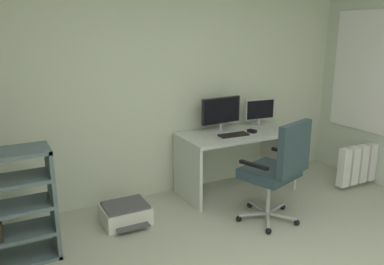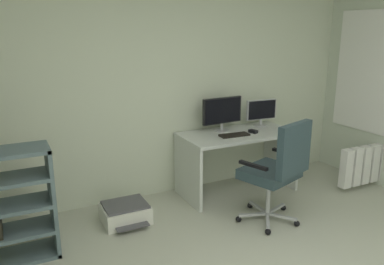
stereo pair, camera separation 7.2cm
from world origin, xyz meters
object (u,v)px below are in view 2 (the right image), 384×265
Objects in this scene: desk at (237,149)px; monitor_secondary at (261,111)px; keyboard at (234,135)px; radiator at (373,163)px; monitor_main at (222,112)px; computer_mouse at (253,131)px; office_chair at (278,167)px; printer at (126,213)px.

desk is 0.59m from monitor_secondary.
keyboard is 1.82m from radiator.
computer_mouse is (0.28, -0.23, -0.21)m from monitor_main.
monitor_secondary reaches higher than desk.
office_chair is at bearing -120.89° from computer_mouse.
office_chair is at bearing -27.74° from printer.
keyboard is (-0.12, -0.10, 0.21)m from desk.
office_chair is (-0.52, -1.00, -0.31)m from monitor_secondary.
office_chair is 1.03× the size of radiator.
monitor_main is 0.49× the size of office_chair.
desk is 1.71m from radiator.
keyboard is 0.76m from office_chair.
printer is (-1.85, -0.30, -0.81)m from monitor_secondary.
printer is (-1.57, -0.07, -0.64)m from computer_mouse.
keyboard is 0.32× the size of office_chair.
desk is 3.92× the size of keyboard.
office_chair reaches higher than computer_mouse.
radiator is at bearing -33.53° from computer_mouse.
monitor_main is (-0.13, 0.15, 0.43)m from desk.
radiator is at bearing -21.10° from desk.
monitor_secondary is 3.99× the size of computer_mouse.
desk is at bearing 6.33° from printer.
desk is at bearing 136.16° from computer_mouse.
radiator is (1.58, -0.61, -0.23)m from desk.
monitor_secondary reaches higher than radiator.
monitor_main is at bearing 131.50° from desk.
monitor_secondary is 1.51m from radiator.
computer_mouse reaches higher than radiator.
radiator is at bearing -8.57° from printer.
monitor_main is 0.33m from keyboard.
monitor_secondary reaches higher than printer.
radiator is at bearing 8.41° from office_chair.
monitor_main is 5.18× the size of computer_mouse.
monitor_secondary is 0.39× the size of radiator.
radiator is at bearing -33.27° from monitor_secondary.
monitor_secondary is at bearing 146.73° from radiator.
office_chair is at bearing -87.82° from monitor_main.
monitor_secondary is (0.43, 0.15, 0.38)m from desk.
desk is 0.26m from keyboard.
computer_mouse is at bearing -30.37° from desk.
radiator is at bearing -13.33° from keyboard.
office_chair is (-0.09, -0.86, 0.07)m from desk.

